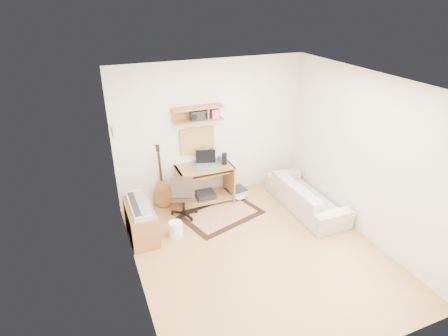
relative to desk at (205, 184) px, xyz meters
name	(u,v)px	position (x,y,z in m)	size (l,w,h in m)	color
floor	(259,252)	(0.25, -1.73, -0.38)	(3.60, 4.00, 0.01)	#B6834B
ceiling	(268,83)	(0.25, -1.73, 2.23)	(3.60, 4.00, 0.01)	white
back_wall	(212,131)	(0.25, 0.28, 0.93)	(3.60, 0.01, 2.60)	beige
left_wall	(131,203)	(-1.55, -1.73, 0.93)	(0.01, 4.00, 2.60)	beige
right_wall	(366,157)	(2.06, -1.73, 0.93)	(0.01, 4.00, 2.60)	beige
wall_shelf	(198,114)	(-0.05, 0.15, 1.32)	(0.90, 0.25, 0.26)	#A26839
cork_board	(197,140)	(-0.05, 0.25, 0.79)	(0.64, 0.03, 0.49)	tan
wall_photo	(112,131)	(-1.53, -0.23, 1.34)	(0.02, 0.20, 0.15)	#4C8CBF
desk	(205,184)	(0.00, 0.00, 0.00)	(1.00, 0.55, 0.75)	#A26839
laptop	(206,160)	(0.03, -0.02, 0.51)	(0.36, 0.36, 0.28)	silver
speaker	(224,159)	(0.37, -0.05, 0.48)	(0.10, 0.10, 0.21)	black
desk_lamp	(213,154)	(0.21, 0.14, 0.52)	(0.09, 0.09, 0.28)	black
pencil_cup	(219,159)	(0.33, 0.10, 0.43)	(0.07, 0.07, 0.10)	navy
boombox	(200,115)	(-0.01, 0.15, 1.30)	(0.33, 0.15, 0.17)	black
rug	(222,214)	(0.12, -0.53, -0.37)	(1.35, 0.90, 0.02)	#CCB489
task_chair	(183,195)	(-0.52, -0.33, 0.07)	(0.45, 0.45, 0.89)	#3A2A22
cabinet	(141,222)	(-1.33, -0.62, -0.10)	(0.40, 0.90, 0.55)	#A26839
music_keyboard	(139,205)	(-1.33, -0.62, 0.21)	(0.27, 0.88, 0.08)	#B2B5BA
guitar	(162,178)	(-0.77, 0.13, 0.23)	(0.32, 0.20, 1.21)	#A06031
waste_basket	(176,229)	(-0.81, -0.84, -0.24)	(0.22, 0.22, 0.26)	white
printer	(236,192)	(0.62, -0.02, -0.29)	(0.39, 0.31, 0.15)	#A5A8AA
sofa	(307,191)	(1.63, -0.91, -0.02)	(1.80, 0.52, 0.70)	#BEAC96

